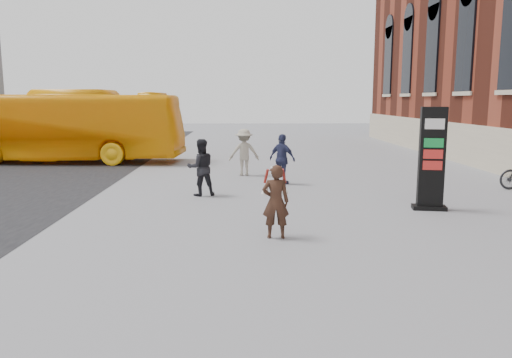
{
  "coord_description": "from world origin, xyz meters",
  "views": [
    {
      "loc": [
        -0.55,
        -10.71,
        2.89
      ],
      "look_at": [
        -0.25,
        0.46,
        1.1
      ],
      "focal_mm": 35.0,
      "sensor_mm": 36.0,
      "label": 1
    }
  ],
  "objects_px": {
    "pedestrian_a": "(201,167)",
    "pedestrian_b": "(244,152)",
    "info_pylon": "(432,159)",
    "bus": "(52,126)",
    "pedestrian_c": "(282,159)",
    "woman": "(276,201)"
  },
  "relations": [
    {
      "from": "pedestrian_a",
      "to": "pedestrian_c",
      "type": "distance_m",
      "value": 3.31
    },
    {
      "from": "bus",
      "to": "pedestrian_c",
      "type": "height_order",
      "value": "bus"
    },
    {
      "from": "pedestrian_a",
      "to": "pedestrian_c",
      "type": "height_order",
      "value": "pedestrian_c"
    },
    {
      "from": "pedestrian_a",
      "to": "pedestrian_b",
      "type": "distance_m",
      "value": 4.26
    },
    {
      "from": "pedestrian_c",
      "to": "bus",
      "type": "bearing_deg",
      "value": 6.33
    },
    {
      "from": "woman",
      "to": "pedestrian_c",
      "type": "bearing_deg",
      "value": -95.49
    },
    {
      "from": "pedestrian_a",
      "to": "info_pylon",
      "type": "bearing_deg",
      "value": 143.96
    },
    {
      "from": "bus",
      "to": "pedestrian_b",
      "type": "relative_size",
      "value": 6.71
    },
    {
      "from": "woman",
      "to": "bus",
      "type": "xyz_separation_m",
      "value": [
        -9.49,
        13.2,
        0.86
      ]
    },
    {
      "from": "bus",
      "to": "pedestrian_c",
      "type": "distance_m",
      "value": 12.06
    },
    {
      "from": "pedestrian_b",
      "to": "pedestrian_c",
      "type": "height_order",
      "value": "pedestrian_b"
    },
    {
      "from": "info_pylon",
      "to": "pedestrian_a",
      "type": "height_order",
      "value": "info_pylon"
    },
    {
      "from": "pedestrian_a",
      "to": "pedestrian_b",
      "type": "bearing_deg",
      "value": -125.28
    },
    {
      "from": "info_pylon",
      "to": "bus",
      "type": "relative_size",
      "value": 0.23
    },
    {
      "from": "info_pylon",
      "to": "pedestrian_a",
      "type": "xyz_separation_m",
      "value": [
        -6.21,
        2.11,
        -0.49
      ]
    },
    {
      "from": "woman",
      "to": "bus",
      "type": "relative_size",
      "value": 0.13
    },
    {
      "from": "bus",
      "to": "pedestrian_b",
      "type": "xyz_separation_m",
      "value": [
        8.86,
        -4.41,
        -0.77
      ]
    },
    {
      "from": "info_pylon",
      "to": "pedestrian_a",
      "type": "bearing_deg",
      "value": 171.34
    },
    {
      "from": "pedestrian_a",
      "to": "bus",
      "type": "bearing_deg",
      "value": -65.52
    },
    {
      "from": "bus",
      "to": "woman",
      "type": "bearing_deg",
      "value": -140.96
    },
    {
      "from": "info_pylon",
      "to": "woman",
      "type": "distance_m",
      "value": 5.03
    },
    {
      "from": "bus",
      "to": "pedestrian_a",
      "type": "height_order",
      "value": "bus"
    }
  ]
}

